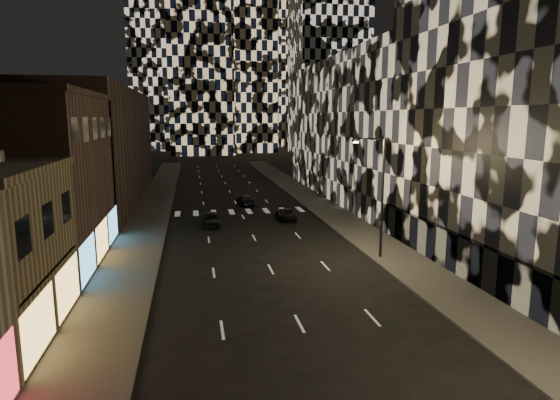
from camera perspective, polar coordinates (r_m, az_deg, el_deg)
name	(u,v)px	position (r m, az deg, el deg)	size (l,w,h in m)	color
sidewalk_left	(150,214)	(53.47, -15.60, -1.68)	(4.00, 120.00, 0.15)	#47443F
sidewalk_right	(325,208)	(55.39, 5.47, -0.95)	(4.00, 120.00, 0.15)	#47443F
curb_left	(169,213)	(53.33, -13.35, -1.61)	(0.20, 120.00, 0.15)	#4C4C47
curb_right	(307,208)	(54.85, 3.36, -1.03)	(0.20, 120.00, 0.15)	#4C4C47
retail_brown	(24,183)	(37.89, -28.72, 1.87)	(10.00, 15.00, 12.00)	#51382D
retail_filler_left	(96,146)	(63.42, -21.49, 6.09)	(10.00, 40.00, 14.00)	#51382D
midrise_base	(467,258)	(33.21, 21.83, -6.55)	(0.60, 25.00, 3.00)	#383838
midrise_filler_right	(384,130)	(64.39, 12.52, 8.38)	(16.00, 40.00, 18.00)	#232326
streetlight_far	(380,189)	(35.35, 12.04, 1.32)	(2.55, 0.25, 9.00)	black
car_dark_midlane	(212,219)	(46.68, -8.33, -2.31)	(1.62, 4.02, 1.37)	black
car_dark_oncoming	(246,200)	(57.45, -4.23, 0.01)	(1.73, 4.26, 1.24)	black
car_dark_rightlane	(286,215)	(49.00, 0.78, -1.79)	(1.80, 3.91, 1.09)	black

